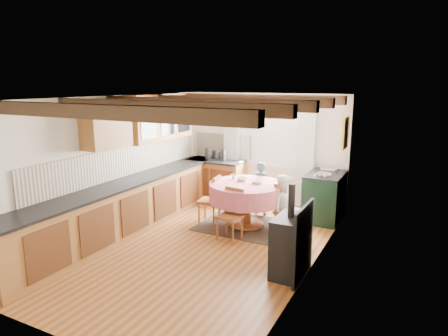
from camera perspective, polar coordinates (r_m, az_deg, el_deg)
The scene contains 41 objects.
floor at distance 6.62m, azimuth -3.21°, elevation -11.11°, with size 3.60×5.50×0.00m, color #A5652E.
ceiling at distance 6.08m, azimuth -3.49°, elevation 10.13°, with size 3.60×5.50×0.00m, color white.
wall_back at distance 8.68m, azimuth 5.87°, elevation 2.76°, with size 3.60×0.00×2.40m, color silver.
wall_front at distance 4.21m, azimuth -22.82°, elevation -8.52°, with size 3.60×0.00×2.40m, color silver.
wall_left at distance 7.30m, azimuth -15.63°, elevation 0.56°, with size 0.00×5.50×2.40m, color silver.
wall_right at distance 5.58m, azimuth 12.85°, elevation -2.85°, with size 0.00×5.50×2.40m, color silver.
beam_a at distance 4.48m, azimuth -16.67°, elevation 7.73°, with size 3.60×0.16×0.16m, color #3C2715.
beam_b at distance 5.25m, azimuth -9.08°, elevation 8.68°, with size 3.60×0.16×0.16m, color #3C2715.
beam_c at distance 6.09m, azimuth -3.47°, elevation 9.28°, with size 3.60×0.16×0.16m, color #3C2715.
beam_d at distance 6.96m, azimuth 0.76°, elevation 9.68°, with size 3.60×0.16×0.16m, color #3C2715.
beam_e at distance 7.87m, azimuth 4.04°, elevation 9.95°, with size 3.60×0.16×0.16m, color #3C2715.
splash_left at distance 7.51m, azimuth -13.98°, elevation 0.96°, with size 0.02×4.50×0.55m, color beige.
splash_back at distance 9.07m, azimuth -0.08°, elevation 3.23°, with size 1.40×0.02×0.55m, color beige.
base_cabinet_left at distance 7.29m, azimuth -13.54°, elevation -5.51°, with size 0.60×5.30×0.88m, color olive.
base_cabinet_back at distance 9.00m, azimuth -1.18°, elevation -1.78°, with size 1.30×0.60×0.88m, color olive.
worktop_left at distance 7.16m, azimuth -13.60°, elevation -2.02°, with size 0.64×5.30×0.04m, color black.
worktop_back at distance 8.88m, azimuth -1.25°, elevation 1.07°, with size 1.30×0.64×0.04m, color black.
wall_cabinet_glass at distance 8.01m, azimuth -9.20°, elevation 7.29°, with size 0.34×1.80×0.90m, color olive.
wall_cabinet_solid at distance 6.86m, azimuth -16.61°, elevation 5.70°, with size 0.34×0.90×0.70m, color olive.
window_frame at distance 8.57m, azimuth 6.52°, elevation 5.33°, with size 1.34×0.03×1.54m, color white.
window_pane at distance 8.58m, azimuth 6.53°, elevation 5.34°, with size 1.20×0.01×1.40m, color white.
curtain_left at distance 8.90m, azimuth 1.12°, elevation 2.41°, with size 0.35×0.10×2.10m, color silver.
curtain_right at distance 8.31m, azimuth 11.72°, elevation 1.45°, with size 0.35×0.10×2.10m, color silver.
curtain_rod at distance 8.44m, azimuth 6.41°, elevation 9.32°, with size 0.03×0.03×2.00m, color black.
wall_picture at distance 7.71m, azimuth 17.11°, elevation 4.84°, with size 0.04×0.50×0.60m, color gold.
wall_plate at distance 8.26m, azimuth 12.70°, elevation 5.55°, with size 0.30×0.30×0.02m, color silver.
rug at distance 7.44m, azimuth 3.21°, elevation -8.35°, with size 1.70×1.32×0.01m, color #4C3C32.
dining_table at distance 7.31m, azimuth 3.25°, elevation -5.37°, with size 1.37×1.37×0.82m, color #C0516F, non-canonical shape.
chair_near at distance 6.69m, azimuth 0.82°, elevation -6.74°, with size 0.38×0.40×0.89m, color brown, non-canonical shape.
chair_left at distance 7.54m, azimuth -2.17°, elevation -4.49°, with size 0.39×0.41×0.90m, color brown, non-canonical shape.
chair_right at distance 6.95m, azimuth 9.18°, elevation -5.88°, with size 0.41×0.43×0.96m, color brown, non-canonical shape.
aga_range at distance 7.91m, azimuth 14.28°, elevation -3.93°, with size 0.66×1.02×0.94m, color black, non-canonical shape.
cast_iron_stove at distance 5.52m, azimuth 9.55°, elevation -8.83°, with size 0.39×0.65×1.31m, color black, non-canonical shape.
child_far at distance 7.97m, azimuth 5.34°, elevation -2.91°, with size 0.40×0.26×1.09m, color #3B515F.
child_right at distance 7.05m, azimuth 8.50°, elevation -5.16°, with size 0.52×0.34×1.06m, color silver.
bowl_a at distance 7.22m, azimuth 4.75°, elevation -2.00°, with size 0.21×0.21×0.05m, color silver.
bowl_b at distance 7.39m, azimuth 2.58°, elevation -1.60°, with size 0.20×0.20×0.06m, color silver.
cup at distance 7.52m, azimuth 1.41°, elevation -1.25°, with size 0.09×0.09×0.09m, color silver.
canister_tall at distance 8.89m, azimuth -2.31°, elevation 2.06°, with size 0.15×0.15×0.26m, color #262628.
canister_wide at distance 9.01m, azimuth -1.16°, elevation 1.97°, with size 0.17×0.17×0.19m, color #262628.
canister_slim at distance 8.74m, azimuth -0.05°, elevation 1.86°, with size 0.09×0.09×0.25m, color #262628.
Camera 1 is at (3.08, -5.24, 2.63)m, focal length 31.70 mm.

